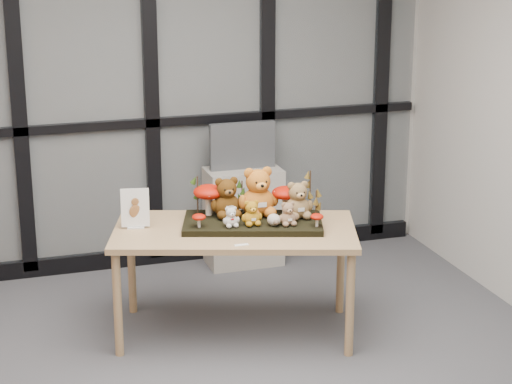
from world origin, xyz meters
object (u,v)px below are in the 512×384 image
object	(u,v)px
mushroom_front_right	(317,219)
plush_cream_hedgehog	(274,219)
bear_small_yellow	(252,211)
bear_brown_medium	(227,195)
mushroom_back_left	(209,198)
mushroom_back_right	(285,199)
bear_beige_small	(288,212)
monitor	(242,146)
bear_white_bow	(231,216)
display_table	(235,239)
mushroom_front_left	(199,220)
sign_holder	(135,211)
bear_tan_back	(298,198)
cabinet	(243,217)
bear_pooh_yellow	(258,189)
diorama_tray	(253,223)

from	to	relation	value
mushroom_front_right	plush_cream_hedgehog	bearing A→B (deg)	158.60
bear_small_yellow	plush_cream_hedgehog	bearing A→B (deg)	-6.73
bear_brown_medium	mushroom_back_left	size ratio (longest dim) A/B	1.30
mushroom_back_right	mushroom_front_right	size ratio (longest dim) A/B	2.18
bear_beige_small	mushroom_front_right	bearing A→B (deg)	-10.51
mushroom_back_right	monitor	xyz separation A→B (m)	(0.04, 1.05, 0.08)
bear_white_bow	bear_small_yellow	bearing A→B (deg)	14.89
bear_small_yellow	mushroom_front_right	size ratio (longest dim) A/B	1.93
bear_white_bow	mushroom_back_left	xyz separation A→B (m)	(-0.07, 0.25, 0.04)
display_table	plush_cream_hedgehog	distance (m)	0.27
display_table	bear_white_bow	world-z (taller)	bear_white_bow
bear_white_bow	mushroom_front_left	size ratio (longest dim) A/B	1.49
bear_white_bow	sign_holder	xyz separation A→B (m)	(-0.52, 0.25, 0.00)
bear_tan_back	plush_cream_hedgehog	size ratio (longest dim) A/B	3.16
bear_tan_back	monitor	size ratio (longest dim) A/B	0.52
monitor	plush_cream_hedgehog	bearing A→B (deg)	-98.38
mushroom_front_right	sign_holder	world-z (taller)	sign_holder
bear_beige_small	mushroom_front_left	bearing A→B (deg)	-174.94
sign_holder	monitor	size ratio (longest dim) A/B	0.51
bear_brown_medium	mushroom_front_left	distance (m)	0.27
bear_beige_small	mushroom_back_left	xyz separation A→B (m)	(-0.39, 0.32, 0.03)
bear_small_yellow	mushroom_front_left	bearing A→B (deg)	-171.31
bear_white_bow	cabinet	xyz separation A→B (m)	(0.43, 1.17, -0.41)
bear_brown_medium	bear_white_bow	xyz separation A→B (m)	(-0.03, -0.19, -0.07)
cabinet	bear_brown_medium	bearing A→B (deg)	-112.21
cabinet	monitor	distance (m)	0.52
bear_brown_medium	bear_white_bow	distance (m)	0.21
display_table	bear_white_bow	size ratio (longest dim) A/B	11.90
bear_pooh_yellow	bear_small_yellow	distance (m)	0.20
display_table	mushroom_back_left	distance (m)	0.30
diorama_tray	bear_pooh_yellow	xyz separation A→B (m)	(0.06, 0.08, 0.18)
bear_tan_back	plush_cream_hedgehog	xyz separation A→B (m)	(-0.18, -0.10, -0.08)
bear_small_yellow	bear_white_bow	distance (m)	0.13
mushroom_front_left	monitor	distance (m)	1.30
bear_pooh_yellow	sign_holder	distance (m)	0.74
mushroom_front_left	monitor	bearing A→B (deg)	62.01
display_table	bear_tan_back	world-z (taller)	bear_tan_back
diorama_tray	bear_tan_back	size ratio (longest dim) A/B	3.33
mushroom_front_right	monitor	size ratio (longest dim) A/B	0.18
bear_pooh_yellow	mushroom_front_left	bearing A→B (deg)	-146.40
diorama_tray	bear_tan_back	world-z (taller)	bear_tan_back
bear_brown_medium	bear_tan_back	world-z (taller)	bear_brown_medium
bear_tan_back	sign_holder	distance (m)	0.97
display_table	cabinet	xyz separation A→B (m)	(0.39, 1.11, -0.25)
display_table	bear_white_bow	distance (m)	0.18
mushroom_back_left	display_table	bearing A→B (deg)	-62.28
diorama_tray	mushroom_front_left	bearing A→B (deg)	-157.32
bear_brown_medium	mushroom_back_left	bearing A→B (deg)	165.64
bear_pooh_yellow	bear_tan_back	xyz separation A→B (m)	(0.21, -0.11, -0.04)
bear_beige_small	sign_holder	distance (m)	0.90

